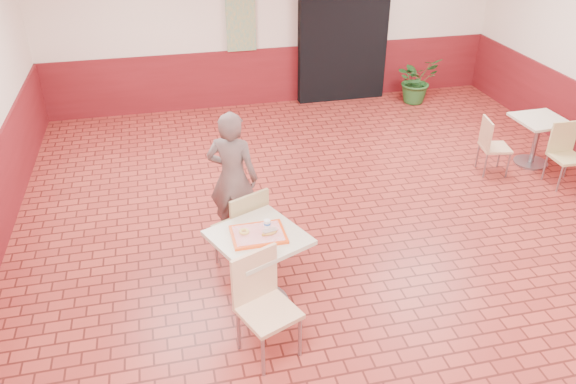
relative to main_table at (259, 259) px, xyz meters
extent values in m
cube|color=maroon|center=(1.32, 0.36, -0.55)|extent=(8.00, 10.00, 0.01)
cube|color=beige|center=(1.32, 5.36, 0.95)|extent=(8.00, 0.01, 3.00)
cube|color=maroon|center=(1.32, 5.34, -0.05)|extent=(8.00, 0.04, 1.00)
cube|color=black|center=(2.52, 5.24, 0.55)|extent=(1.60, 0.22, 2.20)
cube|color=gray|center=(0.72, 5.30, 1.05)|extent=(0.50, 0.03, 1.20)
cube|color=beige|center=(0.00, 0.00, 0.25)|extent=(0.78, 0.78, 0.04)
cylinder|color=gray|center=(0.00, 0.00, -0.16)|extent=(0.09, 0.09, 0.78)
cylinder|color=gray|center=(0.00, 0.00, -0.54)|extent=(0.56, 0.56, 0.03)
cube|color=#DBAE83|center=(-0.04, -0.64, -0.09)|extent=(0.59, 0.59, 0.04)
cube|color=#DBAE83|center=(-0.12, -0.45, 0.18)|extent=(0.43, 0.21, 0.50)
cylinder|color=gray|center=(-0.14, -0.90, -0.33)|extent=(0.03, 0.03, 0.44)
cylinder|color=gray|center=(0.21, -0.75, -0.33)|extent=(0.03, 0.03, 0.44)
cylinder|color=gray|center=(-0.30, -0.54, -0.33)|extent=(0.03, 0.03, 0.44)
cylinder|color=gray|center=(0.06, -0.39, -0.33)|extent=(0.03, 0.03, 0.44)
cube|color=tan|center=(-0.08, 0.67, -0.09)|extent=(0.60, 0.60, 0.04)
cube|color=tan|center=(0.00, 0.48, 0.18)|extent=(0.43, 0.21, 0.49)
cylinder|color=gray|center=(0.02, 0.92, -0.33)|extent=(0.03, 0.03, 0.44)
cylinder|color=gray|center=(-0.34, 0.77, -0.33)|extent=(0.03, 0.03, 0.44)
cylinder|color=gray|center=(0.18, 0.57, -0.33)|extent=(0.03, 0.03, 0.44)
cylinder|color=gray|center=(-0.18, 0.41, -0.33)|extent=(0.03, 0.03, 0.44)
imported|color=#64504D|center=(-0.06, 1.22, 0.23)|extent=(0.68, 0.58, 1.57)
cube|color=#DF4310|center=(0.00, 0.00, 0.28)|extent=(0.50, 0.39, 0.03)
cube|color=#E18585|center=(0.00, 0.00, 0.30)|extent=(0.44, 0.33, 0.00)
torus|color=#DCB450|center=(-0.13, 0.03, 0.31)|extent=(0.12, 0.12, 0.03)
ellipsoid|color=gold|center=(0.10, -0.04, 0.32)|extent=(0.16, 0.11, 0.04)
cube|color=beige|center=(0.10, -0.04, 0.34)|extent=(0.14, 0.09, 0.01)
ellipsoid|color=#A06F16|center=(0.04, -0.06, 0.31)|extent=(0.04, 0.03, 0.02)
cylinder|color=white|center=(0.10, 0.07, 0.34)|extent=(0.06, 0.06, 0.08)
cylinder|color=blue|center=(0.10, 0.07, 0.34)|extent=(0.06, 0.06, 0.02)
cube|color=beige|center=(4.42, 2.08, 0.13)|extent=(0.66, 0.66, 0.04)
cylinder|color=gray|center=(4.42, 2.08, -0.22)|extent=(0.07, 0.07, 0.66)
cylinder|color=gray|center=(4.42, 2.08, -0.54)|extent=(0.48, 0.48, 0.03)
cube|color=#DDB185|center=(3.71, 1.97, -0.17)|extent=(0.43, 0.43, 0.04)
cube|color=#DDB185|center=(3.54, 2.01, 0.05)|extent=(0.10, 0.37, 0.41)
cylinder|color=gray|center=(3.83, 1.79, -0.37)|extent=(0.03, 0.03, 0.36)
cylinder|color=gray|center=(3.89, 2.10, -0.37)|extent=(0.03, 0.03, 0.36)
cylinder|color=gray|center=(3.52, 1.85, -0.37)|extent=(0.03, 0.03, 0.36)
cylinder|color=gray|center=(3.58, 2.16, -0.37)|extent=(0.03, 0.03, 0.36)
cube|color=#D2C57E|center=(4.45, 1.43, -0.15)|extent=(0.40, 0.40, 0.04)
cube|color=#D2C57E|center=(4.45, 1.61, 0.08)|extent=(0.39, 0.04, 0.43)
cylinder|color=gray|center=(4.27, 1.27, -0.36)|extent=(0.03, 0.03, 0.38)
cylinder|color=gray|center=(4.28, 1.61, -0.36)|extent=(0.03, 0.03, 0.38)
cylinder|color=gray|center=(4.62, 1.60, -0.36)|extent=(0.03, 0.03, 0.38)
imported|color=#255923|center=(3.79, 4.76, -0.14)|extent=(0.90, 0.83, 0.83)
camera|label=1|loc=(-0.71, -4.20, 3.23)|focal=35.00mm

